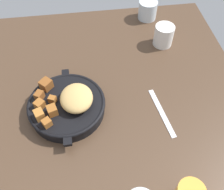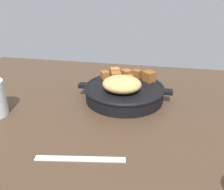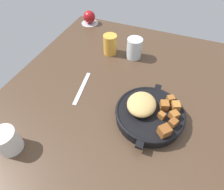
% 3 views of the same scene
% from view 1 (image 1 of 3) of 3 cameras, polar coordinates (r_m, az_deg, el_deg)
% --- Properties ---
extents(ground_plane, '(1.16, 0.95, 0.02)m').
position_cam_1_polar(ground_plane, '(0.81, 0.02, -5.75)').
color(ground_plane, '#473323').
extents(cast_iron_skillet, '(0.29, 0.24, 0.09)m').
position_cam_1_polar(cast_iron_skillet, '(0.80, -10.07, -2.19)').
color(cast_iron_skillet, black).
rests_on(cast_iron_skillet, ground_plane).
extents(butter_knife, '(0.19, 0.04, 0.00)m').
position_cam_1_polar(butter_knife, '(0.82, 11.26, -4.03)').
color(butter_knife, silver).
rests_on(butter_knife, ground_plane).
extents(ceramic_mug_white, '(0.07, 0.07, 0.08)m').
position_cam_1_polar(ceramic_mug_white, '(1.02, 11.61, 13.07)').
color(ceramic_mug_white, silver).
rests_on(ceramic_mug_white, ground_plane).
extents(water_glass_short, '(0.08, 0.08, 0.08)m').
position_cam_1_polar(water_glass_short, '(1.15, 8.06, 18.52)').
color(water_glass_short, silver).
rests_on(water_glass_short, ground_plane).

